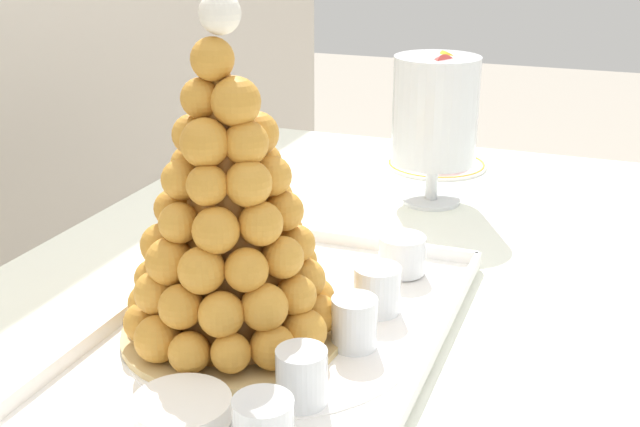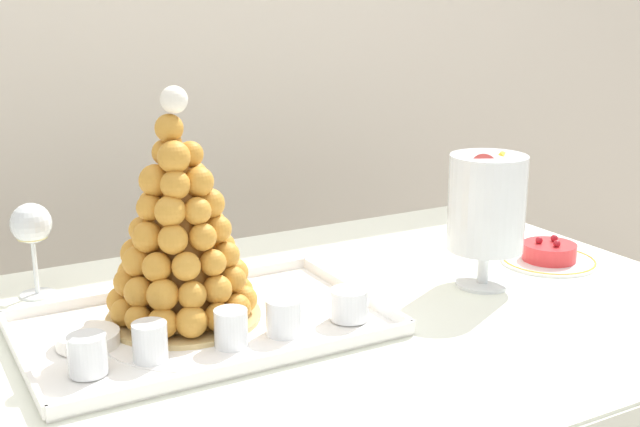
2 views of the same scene
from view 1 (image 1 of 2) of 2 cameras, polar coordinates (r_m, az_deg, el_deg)
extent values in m
cylinder|color=brown|center=(1.72, 20.69, -10.24)|extent=(0.04, 0.04, 0.74)
cylinder|color=brown|center=(1.84, -2.79, -6.68)|extent=(0.04, 0.04, 0.74)
cube|color=brown|center=(1.06, 2.45, -5.30)|extent=(1.30, 0.86, 0.02)
cube|color=white|center=(1.06, 2.46, -4.74)|extent=(1.36, 0.92, 0.00)
cube|color=white|center=(1.32, -16.95, -7.20)|extent=(1.36, 0.01, 0.28)
cube|color=white|center=(1.72, 9.58, 0.01)|extent=(0.01, 0.92, 0.28)
cube|color=white|center=(0.91, -3.26, -8.76)|extent=(0.55, 0.35, 0.01)
cube|color=white|center=(0.86, 7.69, -10.03)|extent=(0.55, 0.01, 0.02)
cube|color=white|center=(0.98, -12.73, -6.17)|extent=(0.55, 0.01, 0.02)
cube|color=white|center=(1.14, 2.32, -1.91)|extent=(0.01, 0.35, 0.02)
cylinder|color=white|center=(0.91, -3.27, -8.54)|extent=(0.32, 0.32, 0.00)
cylinder|color=tan|center=(0.91, -6.11, -8.26)|extent=(0.24, 0.24, 0.01)
cone|color=#B07028|center=(0.84, -6.52, 1.34)|extent=(0.16, 0.16, 0.31)
sphere|color=gold|center=(0.97, -3.66, -4.45)|extent=(0.05, 0.05, 0.05)
sphere|color=gold|center=(0.98, -6.10, -4.11)|extent=(0.05, 0.05, 0.05)
sphere|color=gold|center=(0.98, -8.54, -4.46)|extent=(0.04, 0.04, 0.04)
sphere|color=gold|center=(0.96, -10.61, -5.26)|extent=(0.05, 0.05, 0.05)
sphere|color=gold|center=(0.92, -11.97, -6.16)|extent=(0.05, 0.05, 0.05)
sphere|color=gold|center=(0.89, -12.26, -7.48)|extent=(0.04, 0.04, 0.04)
sphere|color=gold|center=(0.85, -11.32, -8.63)|extent=(0.05, 0.05, 0.05)
sphere|color=gold|center=(0.82, -9.18, -9.63)|extent=(0.04, 0.04, 0.04)
sphere|color=gold|center=(0.81, -6.28, -9.72)|extent=(0.04, 0.04, 0.04)
sphere|color=gold|center=(0.82, -3.35, -9.35)|extent=(0.05, 0.05, 0.05)
sphere|color=gold|center=(0.84, -1.13, -8.31)|extent=(0.05, 0.05, 0.05)
sphere|color=gold|center=(0.88, -0.10, -7.11)|extent=(0.04, 0.04, 0.04)
sphere|color=#CC892F|center=(0.92, -0.32, -5.87)|extent=(0.04, 0.04, 0.04)
sphere|color=gold|center=(0.95, -1.62, -4.98)|extent=(0.04, 0.04, 0.04)
sphere|color=gold|center=(0.96, -5.70, -2.35)|extent=(0.05, 0.05, 0.05)
sphere|color=gold|center=(0.95, -8.26, -2.58)|extent=(0.05, 0.05, 0.05)
sphere|color=gold|center=(0.93, -10.40, -3.22)|extent=(0.04, 0.04, 0.04)
sphere|color=gold|center=(0.89, -11.58, -4.48)|extent=(0.04, 0.04, 0.04)
sphere|color=gold|center=(0.85, -11.42, -5.47)|extent=(0.05, 0.05, 0.05)
sphere|color=gold|center=(0.82, -9.75, -6.46)|extent=(0.05, 0.05, 0.05)
sphere|color=gold|center=(0.81, -6.95, -7.05)|extent=(0.05, 0.05, 0.05)
sphere|color=gold|center=(0.81, -3.93, -6.59)|extent=(0.05, 0.05, 0.05)
sphere|color=gold|center=(0.84, -1.68, -5.76)|extent=(0.04, 0.04, 0.04)
sphere|color=gold|center=(0.87, -0.84, -4.64)|extent=(0.05, 0.05, 0.05)
sphere|color=gold|center=(0.91, -1.47, -3.33)|extent=(0.04, 0.04, 0.04)
sphere|color=gold|center=(0.94, -3.25, -2.76)|extent=(0.05, 0.05, 0.05)
sphere|color=gold|center=(0.93, -7.38, -0.56)|extent=(0.05, 0.05, 0.05)
sphere|color=gold|center=(0.91, -9.76, -1.17)|extent=(0.05, 0.05, 0.05)
sphere|color=gold|center=(0.87, -11.01, -2.19)|extent=(0.05, 0.05, 0.05)
sphere|color=#CC892F|center=(0.83, -10.53, -3.33)|extent=(0.05, 0.05, 0.05)
sphere|color=gold|center=(0.81, -8.32, -3.98)|extent=(0.05, 0.05, 0.05)
sphere|color=gold|center=(0.80, -5.20, -3.97)|extent=(0.04, 0.04, 0.04)
sphere|color=gold|center=(0.82, -2.63, -3.10)|extent=(0.04, 0.04, 0.04)
sphere|color=gold|center=(0.86, -1.67, -2.13)|extent=(0.04, 0.04, 0.04)
sphere|color=gold|center=(0.90, -2.52, -1.19)|extent=(0.04, 0.04, 0.04)
sphere|color=gold|center=(0.93, -4.68, -0.52)|extent=(0.04, 0.04, 0.04)
sphere|color=#CB882F|center=(0.90, -8.54, 1.39)|extent=(0.04, 0.04, 0.04)
sphere|color=#CC892F|center=(0.86, -10.28, 0.37)|extent=(0.04, 0.04, 0.04)
sphere|color=gold|center=(0.82, -9.89, -0.67)|extent=(0.04, 0.04, 0.04)
sphere|color=gold|center=(0.80, -7.33, -1.19)|extent=(0.05, 0.05, 0.05)
sphere|color=gold|center=(0.80, -4.19, -0.72)|extent=(0.05, 0.05, 0.05)
sphere|color=gold|center=(0.84, -2.56, 0.18)|extent=(0.04, 0.04, 0.04)
sphere|color=gold|center=(0.88, -3.29, 1.17)|extent=(0.04, 0.04, 0.04)
sphere|color=gold|center=(0.90, -5.72, 1.48)|extent=(0.05, 0.05, 0.05)
sphere|color=gold|center=(0.86, -9.06, 3.41)|extent=(0.04, 0.04, 0.04)
sphere|color=gold|center=(0.83, -9.69, 2.37)|extent=(0.04, 0.04, 0.04)
sphere|color=gold|center=(0.80, -7.94, 1.98)|extent=(0.04, 0.04, 0.04)
sphere|color=gold|center=(0.80, -5.05, 2.12)|extent=(0.05, 0.05, 0.05)
sphere|color=gold|center=(0.83, -3.43, 2.65)|extent=(0.04, 0.04, 0.04)
sphere|color=gold|center=(0.87, -4.24, 3.53)|extent=(0.05, 0.05, 0.05)
sphere|color=gold|center=(0.88, -6.68, 3.79)|extent=(0.05, 0.05, 0.05)
sphere|color=gold|center=(0.84, -8.94, 5.51)|extent=(0.04, 0.04, 0.04)
sphere|color=gold|center=(0.80, -8.10, 4.94)|extent=(0.05, 0.05, 0.05)
sphere|color=gold|center=(0.80, -5.21, 4.96)|extent=(0.05, 0.05, 0.05)
sphere|color=gold|center=(0.84, -4.47, 5.62)|extent=(0.05, 0.05, 0.05)
sphere|color=gold|center=(0.86, -6.74, 6.00)|extent=(0.05, 0.05, 0.05)
sphere|color=gold|center=(0.82, -8.36, 8.02)|extent=(0.04, 0.04, 0.04)
sphere|color=gold|center=(0.80, -5.94, 7.82)|extent=(0.05, 0.05, 0.05)
sphere|color=#CB882F|center=(0.84, -6.11, 8.24)|extent=(0.04, 0.04, 0.04)
sphere|color=gold|center=(0.81, -7.57, 10.71)|extent=(0.04, 0.04, 0.04)
sphere|color=white|center=(0.80, -7.06, 13.80)|extent=(0.04, 0.04, 0.04)
cylinder|color=#8C603D|center=(0.71, -4.00, -14.53)|extent=(0.05, 0.05, 0.02)
sphere|color=brown|center=(0.70, -4.59, -13.93)|extent=(0.01, 0.01, 0.01)
cylinder|color=silver|center=(0.78, -1.30, -11.37)|extent=(0.05, 0.05, 0.06)
cylinder|color=#F4EAC6|center=(0.79, -1.29, -12.32)|extent=(0.04, 0.04, 0.02)
cylinder|color=white|center=(0.78, -1.30, -11.09)|extent=(0.04, 0.04, 0.02)
sphere|color=brown|center=(0.78, -0.73, -10.19)|extent=(0.01, 0.01, 0.01)
cylinder|color=silver|center=(0.87, 2.42, -7.66)|extent=(0.05, 0.05, 0.06)
cylinder|color=#F4EAC6|center=(0.88, 2.40, -8.57)|extent=(0.04, 0.04, 0.02)
cylinder|color=white|center=(0.87, 2.42, -7.40)|extent=(0.04, 0.04, 0.02)
sphere|color=brown|center=(0.86, 2.25, -6.83)|extent=(0.01, 0.01, 0.01)
cylinder|color=silver|center=(0.95, 4.03, -5.33)|extent=(0.06, 0.06, 0.06)
cylinder|color=gold|center=(0.95, 4.00, -6.17)|extent=(0.05, 0.05, 0.02)
cylinder|color=#EAC166|center=(0.95, 4.03, -5.09)|extent=(0.05, 0.05, 0.02)
sphere|color=brown|center=(0.93, 4.39, -4.65)|extent=(0.02, 0.02, 0.02)
cylinder|color=silver|center=(1.05, 5.77, -2.86)|extent=(0.06, 0.06, 0.05)
cylinder|color=gold|center=(1.06, 5.75, -3.55)|extent=(0.05, 0.05, 0.02)
cylinder|color=#EAC166|center=(1.05, 5.78, -2.66)|extent=(0.05, 0.05, 0.01)
sphere|color=brown|center=(1.04, 5.36, -2.19)|extent=(0.02, 0.02, 0.02)
cylinder|color=white|center=(0.78, -9.68, -13.39)|extent=(0.09, 0.09, 0.02)
cylinder|color=#F2CC59|center=(0.77, -9.72, -12.89)|extent=(0.08, 0.08, 0.00)
cylinder|color=white|center=(1.34, 7.78, 0.94)|extent=(0.10, 0.10, 0.01)
cylinder|color=white|center=(1.33, 7.86, 2.34)|extent=(0.02, 0.02, 0.06)
cylinder|color=white|center=(1.30, 8.10, 7.21)|extent=(0.14, 0.14, 0.17)
cylinder|color=#D199D8|center=(1.34, 8.02, 4.65)|extent=(0.05, 0.05, 0.05)
cylinder|color=yellow|center=(1.33, 6.44, 4.55)|extent=(0.05, 0.05, 0.06)
cylinder|color=pink|center=(1.30, 7.72, 4.22)|extent=(0.06, 0.05, 0.06)
cylinder|color=#E54C47|center=(1.32, 8.50, 4.34)|extent=(0.06, 0.05, 0.03)
cylinder|color=#F9A54C|center=(1.32, 7.74, 5.44)|extent=(0.05, 0.05, 0.05)
cylinder|color=#D199D8|center=(1.29, 6.94, 5.11)|extent=(0.06, 0.05, 0.04)
cylinder|color=brown|center=(1.31, 8.95, 5.21)|extent=(0.05, 0.05, 0.03)
cylinder|color=yellow|center=(1.32, 6.87, 6.47)|extent=(0.05, 0.05, 0.03)
cylinder|color=#F9A54C|center=(1.28, 8.00, 5.93)|extent=(0.06, 0.05, 0.05)
cylinder|color=#72B2E0|center=(1.32, 8.63, 6.35)|extent=(0.06, 0.05, 0.05)
cylinder|color=#F9A54C|center=(1.29, 6.78, 7.19)|extent=(0.06, 0.06, 0.05)
cylinder|color=yellow|center=(1.29, 8.34, 7.09)|extent=(0.06, 0.05, 0.05)
cylinder|color=pink|center=(1.32, 8.92, 7.39)|extent=(0.06, 0.05, 0.05)
cylinder|color=#F9A54C|center=(1.28, 6.84, 8.15)|extent=(0.05, 0.05, 0.05)
cylinder|color=#72B2E0|center=(1.28, 8.58, 8.06)|extent=(0.06, 0.04, 0.06)
cylinder|color=#F9A54C|center=(1.30, 8.59, 8.24)|extent=(0.06, 0.06, 0.05)
cylinder|color=pink|center=(1.31, 7.92, 8.34)|extent=(0.06, 0.05, 0.06)
cylinder|color=brown|center=(1.26, 7.94, 8.91)|extent=(0.06, 0.05, 0.06)
cylinder|color=brown|center=(1.29, 9.20, 9.06)|extent=(0.05, 0.06, 0.04)
cylinder|color=yellow|center=(1.31, 8.87, 9.32)|extent=(0.07, 0.05, 0.07)
cylinder|color=#9ED860|center=(1.30, 7.10, 9.25)|extent=(0.06, 0.05, 0.06)
cylinder|color=#E54C47|center=(1.26, 8.73, 9.86)|extent=(0.07, 0.04, 0.07)
cylinder|color=yellow|center=(1.31, 9.18, 10.29)|extent=(0.06, 0.05, 0.06)
cylinder|color=#E54C47|center=(1.29, 7.54, 10.19)|extent=(0.05, 0.05, 0.03)
cylinder|color=white|center=(1.53, 8.17, 3.40)|extent=(0.18, 0.18, 0.01)
torus|color=gold|center=(1.53, 8.18, 3.51)|extent=(0.18, 0.18, 0.00)
cylinder|color=red|center=(1.53, 8.21, 4.10)|extent=(0.10, 0.10, 0.03)
sphere|color=#A51923|center=(1.54, 8.12, 5.11)|extent=(0.01, 0.01, 0.01)
sphere|color=#A51923|center=(1.51, 7.65, 4.80)|extent=(0.01, 0.01, 0.01)
sphere|color=#A51923|center=(1.51, 8.99, 4.79)|extent=(0.01, 0.01, 0.01)
camera|label=2|loc=(0.85, 91.39, 4.08)|focal=46.04mm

